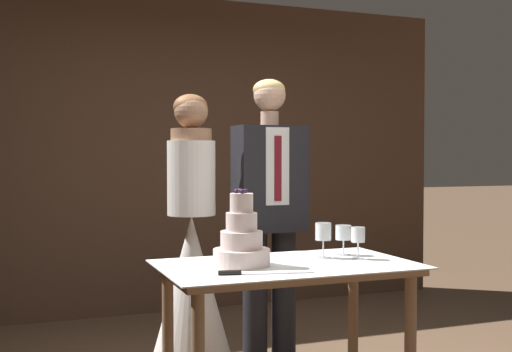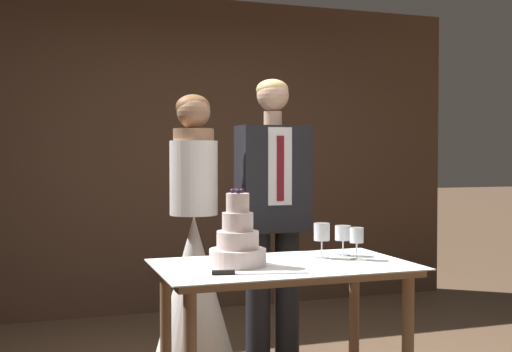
{
  "view_description": "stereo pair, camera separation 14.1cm",
  "coord_description": "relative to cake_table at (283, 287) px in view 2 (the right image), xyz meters",
  "views": [
    {
      "loc": [
        -1.25,
        -2.87,
        1.31
      ],
      "look_at": [
        -0.02,
        0.33,
        1.2
      ],
      "focal_mm": 45.0,
      "sensor_mm": 36.0,
      "label": 1
    },
    {
      "loc": [
        -1.11,
        -2.92,
        1.31
      ],
      "look_at": [
        -0.02,
        0.33,
        1.2
      ],
      "focal_mm": 45.0,
      "sensor_mm": 36.0,
      "label": 2
    }
  ],
  "objects": [
    {
      "name": "groom",
      "position": [
        0.25,
        0.82,
        0.3
      ],
      "size": [
        0.42,
        0.25,
        1.78
      ],
      "color": "black",
      "rests_on": "ground_plane"
    },
    {
      "name": "cake_table",
      "position": [
        0.0,
        0.0,
        0.0
      ],
      "size": [
        1.21,
        0.72,
        0.79
      ],
      "color": "#8E6B4C",
      "rests_on": "ground_plane"
    },
    {
      "name": "tiered_cake",
      "position": [
        -0.22,
        0.02,
        0.22
      ],
      "size": [
        0.27,
        0.27,
        0.36
      ],
      "color": "beige",
      "rests_on": "cake_table"
    },
    {
      "name": "cake_knife",
      "position": [
        -0.27,
        -0.2,
        0.12
      ],
      "size": [
        0.42,
        0.11,
        0.02
      ],
      "rotation": [
        0.0,
        0.0,
        -0.22
      ],
      "color": "silver",
      "rests_on": "cake_table"
    },
    {
      "name": "wall_back",
      "position": [
        0.02,
        2.54,
        0.64
      ],
      "size": [
        5.1,
        0.12,
        2.65
      ],
      "primitive_type": "cube",
      "color": "#513828",
      "rests_on": "ground_plane"
    },
    {
      "name": "wine_glass_near",
      "position": [
        0.38,
        0.14,
        0.22
      ],
      "size": [
        0.08,
        0.08,
        0.16
      ],
      "color": "silver",
      "rests_on": "cake_table"
    },
    {
      "name": "wine_glass_far",
      "position": [
        0.24,
        0.09,
        0.24
      ],
      "size": [
        0.08,
        0.08,
        0.18
      ],
      "color": "silver",
      "rests_on": "cake_table"
    },
    {
      "name": "bride",
      "position": [
        -0.25,
        0.82,
        -0.07
      ],
      "size": [
        0.54,
        0.54,
        1.67
      ],
      "color": "white",
      "rests_on": "ground_plane"
    },
    {
      "name": "wine_glass_middle",
      "position": [
        0.39,
        -0.0,
        0.23
      ],
      "size": [
        0.07,
        0.07,
        0.16
      ],
      "color": "silver",
      "rests_on": "cake_table"
    }
  ]
}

